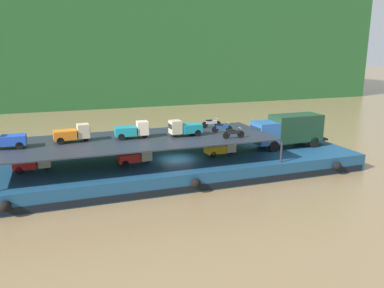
{
  "coord_description": "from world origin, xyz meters",
  "views": [
    {
      "loc": [
        -9.52,
        -30.15,
        10.53
      ],
      "look_at": [
        1.36,
        0.0,
        2.7
      ],
      "focal_mm": 35.86,
      "sensor_mm": 36.0,
      "label": 1
    }
  ],
  "objects_px": {
    "mini_truck_lower_mid": "(221,148)",
    "motorcycle_upper_port": "(233,133)",
    "mini_truck_lower_stern": "(33,162)",
    "mini_truck_upper_stern": "(5,140)",
    "mini_truck_upper_bow": "(185,128)",
    "cargo_barge": "(177,167)",
    "mini_truck_lower_aft": "(135,156)",
    "covered_lorry": "(289,130)",
    "motorcycle_upper_centre": "(222,128)",
    "motorcycle_upper_stbd": "(211,123)",
    "mini_truck_upper_fore": "(132,130)",
    "mini_truck_upper_mid": "(72,133)"
  },
  "relations": [
    {
      "from": "mini_truck_lower_stern",
      "to": "motorcycle_upper_centre",
      "type": "relative_size",
      "value": 1.46
    },
    {
      "from": "mini_truck_lower_aft",
      "to": "mini_truck_upper_fore",
      "type": "distance_m",
      "value": 2.14
    },
    {
      "from": "covered_lorry",
      "to": "mini_truck_lower_mid",
      "type": "relative_size",
      "value": 2.85
    },
    {
      "from": "mini_truck_upper_mid",
      "to": "mini_truck_upper_stern",
      "type": "bearing_deg",
      "value": -173.05
    },
    {
      "from": "mini_truck_upper_mid",
      "to": "mini_truck_upper_fore",
      "type": "xyz_separation_m",
      "value": [
        4.7,
        -0.31,
        0.0
      ]
    },
    {
      "from": "mini_truck_lower_mid",
      "to": "mini_truck_upper_bow",
      "type": "relative_size",
      "value": 0.99
    },
    {
      "from": "mini_truck_upper_mid",
      "to": "mini_truck_lower_aft",
      "type": "bearing_deg",
      "value": -12.92
    },
    {
      "from": "mini_truck_upper_mid",
      "to": "mini_truck_upper_fore",
      "type": "bearing_deg",
      "value": -3.8
    },
    {
      "from": "cargo_barge",
      "to": "motorcycle_upper_centre",
      "type": "relative_size",
      "value": 17.13
    },
    {
      "from": "motorcycle_upper_stbd",
      "to": "mini_truck_lower_mid",
      "type": "bearing_deg",
      "value": -92.79
    },
    {
      "from": "covered_lorry",
      "to": "motorcycle_upper_port",
      "type": "distance_m",
      "value": 7.73
    },
    {
      "from": "mini_truck_upper_mid",
      "to": "motorcycle_upper_centre",
      "type": "distance_m",
      "value": 12.57
    },
    {
      "from": "covered_lorry",
      "to": "motorcycle_upper_port",
      "type": "height_order",
      "value": "covered_lorry"
    },
    {
      "from": "motorcycle_upper_stbd",
      "to": "mini_truck_upper_mid",
      "type": "bearing_deg",
      "value": -172.55
    },
    {
      "from": "mini_truck_lower_aft",
      "to": "motorcycle_upper_port",
      "type": "height_order",
      "value": "motorcycle_upper_port"
    },
    {
      "from": "mini_truck_upper_bow",
      "to": "mini_truck_upper_mid",
      "type": "bearing_deg",
      "value": 174.19
    },
    {
      "from": "cargo_barge",
      "to": "motorcycle_upper_port",
      "type": "relative_size",
      "value": 17.1
    },
    {
      "from": "mini_truck_upper_bow",
      "to": "motorcycle_upper_port",
      "type": "bearing_deg",
      "value": -32.86
    },
    {
      "from": "mini_truck_upper_bow",
      "to": "motorcycle_upper_stbd",
      "type": "relative_size",
      "value": 1.47
    },
    {
      "from": "covered_lorry",
      "to": "motorcycle_upper_stbd",
      "type": "distance_m",
      "value": 7.48
    },
    {
      "from": "mini_truck_upper_stern",
      "to": "mini_truck_upper_mid",
      "type": "distance_m",
      "value": 4.77
    },
    {
      "from": "cargo_barge",
      "to": "mini_truck_upper_fore",
      "type": "xyz_separation_m",
      "value": [
        -3.69,
        0.47,
        3.44
      ]
    },
    {
      "from": "mini_truck_lower_stern",
      "to": "mini_truck_upper_mid",
      "type": "xyz_separation_m",
      "value": [
        3.07,
        0.19,
        2.0
      ]
    },
    {
      "from": "mini_truck_lower_aft",
      "to": "mini_truck_upper_mid",
      "type": "height_order",
      "value": "mini_truck_upper_mid"
    },
    {
      "from": "mini_truck_upper_stern",
      "to": "motorcycle_upper_centre",
      "type": "height_order",
      "value": "mini_truck_upper_stern"
    },
    {
      "from": "motorcycle_upper_centre",
      "to": "mini_truck_upper_mid",
      "type": "bearing_deg",
      "value": 176.54
    },
    {
      "from": "mini_truck_lower_aft",
      "to": "motorcycle_upper_port",
      "type": "distance_m",
      "value": 8.23
    },
    {
      "from": "mini_truck_upper_fore",
      "to": "motorcycle_upper_stbd",
      "type": "distance_m",
      "value": 8.05
    },
    {
      "from": "mini_truck_upper_stern",
      "to": "covered_lorry",
      "type": "bearing_deg",
      "value": 0.44
    },
    {
      "from": "mini_truck_upper_bow",
      "to": "motorcycle_upper_port",
      "type": "xyz_separation_m",
      "value": [
        3.46,
        -2.24,
        -0.26
      ]
    },
    {
      "from": "motorcycle_upper_centre",
      "to": "motorcycle_upper_stbd",
      "type": "height_order",
      "value": "same"
    },
    {
      "from": "mini_truck_lower_mid",
      "to": "mini_truck_upper_fore",
      "type": "distance_m",
      "value": 7.96
    },
    {
      "from": "mini_truck_lower_mid",
      "to": "motorcycle_upper_port",
      "type": "xyz_separation_m",
      "value": [
        0.11,
        -2.21,
        1.74
      ]
    },
    {
      "from": "mini_truck_upper_bow",
      "to": "cargo_barge",
      "type": "bearing_deg",
      "value": 168.18
    },
    {
      "from": "covered_lorry",
      "to": "motorcycle_upper_centre",
      "type": "height_order",
      "value": "covered_lorry"
    },
    {
      "from": "mini_truck_lower_stern",
      "to": "mini_truck_lower_aft",
      "type": "bearing_deg",
      "value": -6.56
    },
    {
      "from": "covered_lorry",
      "to": "motorcycle_upper_stbd",
      "type": "bearing_deg",
      "value": 164.2
    },
    {
      "from": "cargo_barge",
      "to": "mini_truck_upper_stern",
      "type": "height_order",
      "value": "mini_truck_upper_stern"
    },
    {
      "from": "mini_truck_upper_mid",
      "to": "motorcycle_upper_port",
      "type": "relative_size",
      "value": 1.47
    },
    {
      "from": "cargo_barge",
      "to": "mini_truck_lower_aft",
      "type": "xyz_separation_m",
      "value": [
        -3.67,
        -0.3,
        1.44
      ]
    },
    {
      "from": "cargo_barge",
      "to": "mini_truck_lower_mid",
      "type": "bearing_deg",
      "value": -2.36
    },
    {
      "from": "mini_truck_lower_mid",
      "to": "motorcycle_upper_centre",
      "type": "relative_size",
      "value": 1.45
    },
    {
      "from": "mini_truck_upper_bow",
      "to": "motorcycle_upper_stbd",
      "type": "xyz_separation_m",
      "value": [
        3.48,
        2.56,
        -0.26
      ]
    },
    {
      "from": "covered_lorry",
      "to": "motorcycle_upper_stbd",
      "type": "xyz_separation_m",
      "value": [
        -7.16,
        2.03,
        0.74
      ]
    },
    {
      "from": "mini_truck_lower_stern",
      "to": "mini_truck_upper_stern",
      "type": "height_order",
      "value": "mini_truck_upper_stern"
    },
    {
      "from": "motorcycle_upper_port",
      "to": "mini_truck_lower_stern",
      "type": "bearing_deg",
      "value": 169.2
    },
    {
      "from": "mini_truck_lower_stern",
      "to": "mini_truck_upper_bow",
      "type": "xyz_separation_m",
      "value": [
        12.1,
        -0.73,
        2.0
      ]
    },
    {
      "from": "mini_truck_upper_bow",
      "to": "motorcycle_upper_stbd",
      "type": "distance_m",
      "value": 4.32
    },
    {
      "from": "motorcycle_upper_stbd",
      "to": "mini_truck_lower_aft",
      "type": "bearing_deg",
      "value": -160.76
    },
    {
      "from": "mini_truck_upper_fore",
      "to": "mini_truck_upper_bow",
      "type": "xyz_separation_m",
      "value": [
        4.33,
        -0.61,
        0.0
      ]
    }
  ]
}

